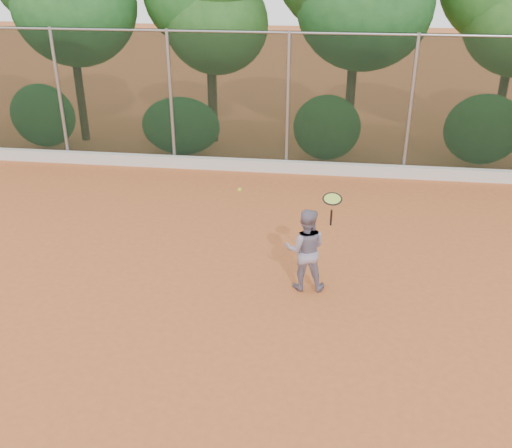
# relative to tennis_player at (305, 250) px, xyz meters

# --- Properties ---
(ground) EXTENTS (80.00, 80.00, 0.00)m
(ground) POSITION_rel_tennis_player_xyz_m (-0.80, -1.23, -0.72)
(ground) COLOR #B95C2B
(ground) RESTS_ON ground
(concrete_curb) EXTENTS (24.00, 0.20, 0.30)m
(concrete_curb) POSITION_rel_tennis_player_xyz_m (-0.80, 5.59, -0.57)
(concrete_curb) COLOR beige
(concrete_curb) RESTS_ON ground
(tennis_player) EXTENTS (0.72, 0.58, 1.44)m
(tennis_player) POSITION_rel_tennis_player_xyz_m (0.00, 0.00, 0.00)
(tennis_player) COLOR gray
(tennis_player) RESTS_ON ground
(chainlink_fence) EXTENTS (24.09, 0.09, 3.50)m
(chainlink_fence) POSITION_rel_tennis_player_xyz_m (-0.80, 5.77, 1.14)
(chainlink_fence) COLOR black
(chainlink_fence) RESTS_ON ground
(tennis_racket) EXTENTS (0.31, 0.30, 0.57)m
(tennis_racket) POSITION_rel_tennis_player_xyz_m (0.39, -0.10, 0.94)
(tennis_racket) COLOR black
(tennis_racket) RESTS_ON ground
(tennis_ball_in_flight) EXTENTS (0.07, 0.07, 0.07)m
(tennis_ball_in_flight) POSITION_rel_tennis_player_xyz_m (-1.16, 0.39, 0.85)
(tennis_ball_in_flight) COLOR #ADC52C
(tennis_ball_in_flight) RESTS_ON ground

